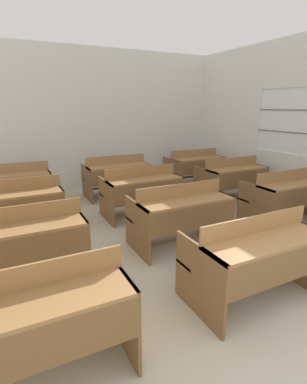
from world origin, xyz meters
name	(u,v)px	position (x,y,z in m)	size (l,w,h in m)	color
wall_back	(90,120)	(0.00, 6.60, 1.59)	(6.46, 0.06, 3.17)	silver
bench_front_left	(34,320)	(-1.85, 1.46, 0.48)	(1.31, 0.77, 0.89)	brown
bench_front_center	(256,256)	(0.20, 1.47, 0.48)	(1.31, 0.77, 0.89)	brown
bench_second_left	(23,242)	(-1.83, 2.82, 0.48)	(1.31, 0.77, 0.89)	brown
bench_second_center	(181,213)	(0.19, 2.84, 0.48)	(1.31, 0.77, 0.89)	brown
bench_second_right	(286,195)	(2.22, 2.82, 0.48)	(1.31, 0.77, 0.89)	brown
bench_third_left	(16,206)	(-1.83, 4.18, 0.48)	(1.31, 0.77, 0.89)	brown
bench_third_center	(142,190)	(0.20, 4.17, 0.48)	(1.31, 0.77, 0.89)	brown
bench_third_right	(232,178)	(2.24, 4.17, 0.48)	(1.31, 0.77, 0.89)	brown
bench_back_left	(13,185)	(-1.81, 5.52, 0.48)	(1.31, 0.77, 0.89)	brown
bench_back_center	(117,175)	(0.22, 5.50, 0.48)	(1.31, 0.77, 0.89)	brown
bench_back_right	(195,166)	(2.24, 5.53, 0.48)	(1.31, 0.77, 0.89)	brown
wastepaper_bin	(201,171)	(2.85, 6.11, 0.19)	(0.24, 0.24, 0.37)	#33477A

